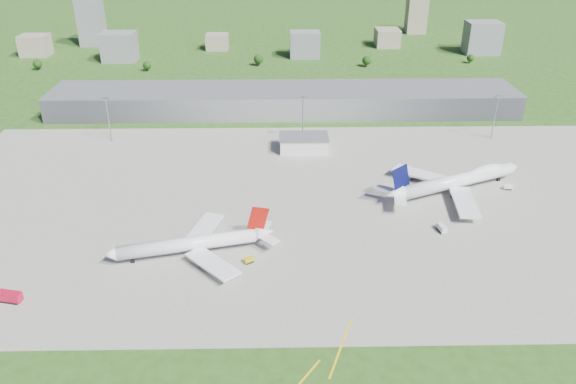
{
  "coord_description": "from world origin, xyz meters",
  "views": [
    {
      "loc": [
        -3.9,
        -187.05,
        123.22
      ],
      "look_at": [
        0.1,
        32.5,
        9.0
      ],
      "focal_mm": 35.0,
      "sensor_mm": 36.0,
      "label": 1
    }
  ],
  "objects_px": {
    "fire_truck": "(10,297)",
    "van_white_near": "(442,228)",
    "airliner_red_twin": "(194,244)",
    "airliner_blue_quad": "(458,180)",
    "van_white_far": "(508,188)",
    "tug_yellow": "(249,260)"
  },
  "relations": [
    {
      "from": "airliner_blue_quad",
      "to": "fire_truck",
      "type": "relative_size",
      "value": 8.32
    },
    {
      "from": "airliner_red_twin",
      "to": "van_white_far",
      "type": "distance_m",
      "value": 152.51
    },
    {
      "from": "tug_yellow",
      "to": "van_white_far",
      "type": "bearing_deg",
      "value": -7.4
    },
    {
      "from": "airliner_red_twin",
      "to": "tug_yellow",
      "type": "distance_m",
      "value": 22.57
    },
    {
      "from": "tug_yellow",
      "to": "van_white_far",
      "type": "height_order",
      "value": "van_white_far"
    },
    {
      "from": "tug_yellow",
      "to": "van_white_far",
      "type": "relative_size",
      "value": 1.1
    },
    {
      "from": "airliner_blue_quad",
      "to": "van_white_far",
      "type": "relative_size",
      "value": 17.77
    },
    {
      "from": "airliner_red_twin",
      "to": "airliner_blue_quad",
      "type": "relative_size",
      "value": 0.88
    },
    {
      "from": "airliner_blue_quad",
      "to": "van_white_near",
      "type": "height_order",
      "value": "airliner_blue_quad"
    },
    {
      "from": "fire_truck",
      "to": "van_white_near",
      "type": "xyz_separation_m",
      "value": [
        161.37,
        43.4,
        -0.42
      ]
    },
    {
      "from": "fire_truck",
      "to": "tug_yellow",
      "type": "height_order",
      "value": "fire_truck"
    },
    {
      "from": "airliner_blue_quad",
      "to": "van_white_far",
      "type": "distance_m",
      "value": 25.29
    },
    {
      "from": "fire_truck",
      "to": "van_white_near",
      "type": "distance_m",
      "value": 167.1
    },
    {
      "from": "tug_yellow",
      "to": "van_white_far",
      "type": "distance_m",
      "value": 135.16
    },
    {
      "from": "van_white_far",
      "to": "fire_truck",
      "type": "bearing_deg",
      "value": -154.72
    },
    {
      "from": "van_white_near",
      "to": "fire_truck",
      "type": "bearing_deg",
      "value": 94.89
    },
    {
      "from": "airliner_blue_quad",
      "to": "van_white_far",
      "type": "xyz_separation_m",
      "value": [
        24.86,
        0.99,
        -4.55
      ]
    },
    {
      "from": "fire_truck",
      "to": "van_white_near",
      "type": "relative_size",
      "value": 1.48
    },
    {
      "from": "airliner_red_twin",
      "to": "van_white_far",
      "type": "xyz_separation_m",
      "value": [
        143.05,
        52.77,
        -3.7
      ]
    },
    {
      "from": "airliner_red_twin",
      "to": "airliner_blue_quad",
      "type": "distance_m",
      "value": 129.03
    },
    {
      "from": "airliner_red_twin",
      "to": "tug_yellow",
      "type": "bearing_deg",
      "value": 150.69
    },
    {
      "from": "fire_truck",
      "to": "van_white_far",
      "type": "bearing_deg",
      "value": 34.36
    }
  ]
}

